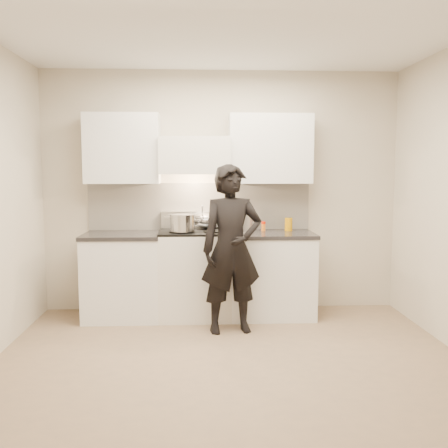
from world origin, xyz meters
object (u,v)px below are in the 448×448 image
object	(u,v)px
stove	(195,273)
person	(232,249)
counter_right	(271,274)
wok	(206,220)
utensil_crock	(247,221)

from	to	relation	value
stove	person	size ratio (longest dim) A/B	0.58
stove	person	bearing A→B (deg)	-55.95
counter_right	wok	size ratio (longest dim) A/B	2.18
stove	wok	xyz separation A→B (m)	(0.12, 0.11, 0.58)
utensil_crock	person	distance (m)	0.78
stove	person	xyz separation A→B (m)	(0.36, -0.53, 0.35)
counter_right	person	distance (m)	0.80
counter_right	person	xyz separation A→B (m)	(-0.47, -0.53, 0.37)
wok	utensil_crock	world-z (taller)	utensil_crock
person	stove	bearing A→B (deg)	114.36
stove	counter_right	size ratio (longest dim) A/B	1.04
stove	counter_right	xyz separation A→B (m)	(0.83, 0.00, -0.01)
stove	wok	world-z (taller)	wok
utensil_crock	counter_right	bearing A→B (deg)	-37.42
wok	counter_right	bearing A→B (deg)	-8.51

